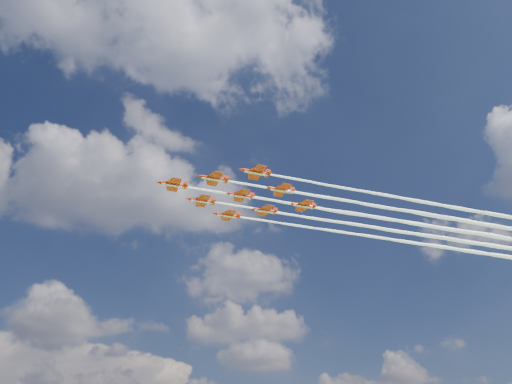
% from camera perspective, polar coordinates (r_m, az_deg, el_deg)
% --- Properties ---
extents(jet_lead, '(138.81, 27.12, 2.58)m').
position_cam_1_polar(jet_lead, '(179.01, 11.99, -2.58)').
color(jet_lead, red).
extents(jet_row2_port, '(138.81, 27.12, 2.58)m').
position_cam_1_polar(jet_row2_port, '(178.95, 16.28, -2.01)').
color(jet_row2_port, red).
extents(jet_row2_starb, '(138.81, 27.12, 2.58)m').
position_cam_1_polar(jet_row2_starb, '(190.39, 13.75, -4.01)').
color(jet_row2_starb, red).
extents(jet_row3_port, '(138.81, 27.12, 2.58)m').
position_cam_1_polar(jet_row3_port, '(179.92, 20.55, -1.43)').
color(jet_row3_port, red).
extents(jet_row3_centre, '(138.81, 27.12, 2.58)m').
position_cam_1_polar(jet_row3_centre, '(190.67, 17.79, -3.47)').
color(jet_row3_centre, red).
extents(jet_row3_starb, '(138.81, 27.12, 2.58)m').
position_cam_1_polar(jet_row3_starb, '(202.03, 15.32, -5.28)').
color(jet_row3_starb, red).
extents(jet_row4_port, '(138.81, 27.12, 2.58)m').
position_cam_1_polar(jet_row4_port, '(191.90, 21.79, -2.91)').
color(jet_row4_port, red).
extents(jet_row4_starb, '(138.81, 27.12, 2.58)m').
position_cam_1_polar(jet_row4_starb, '(202.61, 19.12, -4.75)').
color(jet_row4_starb, red).
extents(jet_tail, '(138.81, 27.12, 2.58)m').
position_cam_1_polar(jet_tail, '(204.08, 22.88, -4.21)').
color(jet_tail, red).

